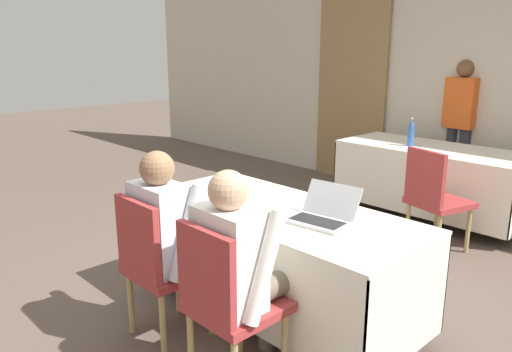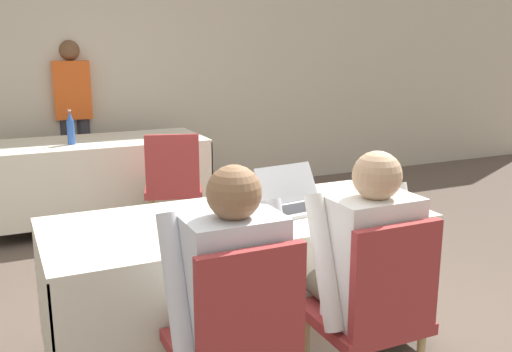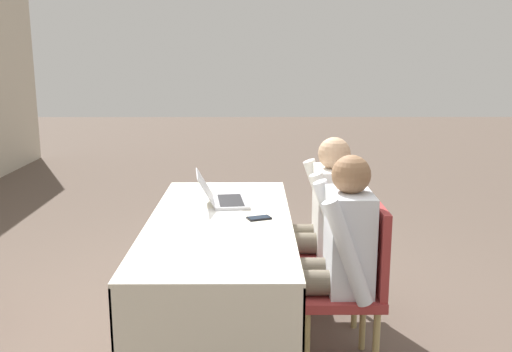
{
  "view_description": "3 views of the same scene",
  "coord_description": "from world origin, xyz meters",
  "px_view_note": "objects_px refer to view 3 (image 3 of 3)",
  "views": [
    {
      "loc": [
        2.05,
        -2.17,
        1.73
      ],
      "look_at": [
        0.0,
        -0.21,
        0.99
      ],
      "focal_mm": 35.0,
      "sensor_mm": 36.0,
      "label": 1
    },
    {
      "loc": [
        -1.05,
        -2.48,
        1.58
      ],
      "look_at": [
        0.0,
        -0.21,
        0.99
      ],
      "focal_mm": 40.0,
      "sensor_mm": 36.0,
      "label": 2
    },
    {
      "loc": [
        -3.12,
        -0.19,
        1.66
      ],
      "look_at": [
        0.0,
        -0.21,
        0.99
      ],
      "focal_mm": 40.0,
      "sensor_mm": 36.0,
      "label": 3
    }
  ],
  "objects_px": {
    "chair_near_left": "(352,279)",
    "person_white_shirt": "(320,217)",
    "chair_near_right": "(336,241)",
    "person_checkered_shirt": "(334,250)",
    "laptop": "(223,197)",
    "cell_phone": "(259,218)"
  },
  "relations": [
    {
      "from": "laptop",
      "to": "person_checkered_shirt",
      "type": "xyz_separation_m",
      "value": [
        -0.65,
        -0.61,
        -0.12
      ]
    },
    {
      "from": "chair_near_left",
      "to": "person_checkered_shirt",
      "type": "bearing_deg",
      "value": -90.0
    },
    {
      "from": "laptop",
      "to": "cell_phone",
      "type": "bearing_deg",
      "value": -153.4
    },
    {
      "from": "laptop",
      "to": "chair_near_left",
      "type": "relative_size",
      "value": 0.43
    },
    {
      "from": "chair_near_left",
      "to": "chair_near_right",
      "type": "relative_size",
      "value": 1.0
    },
    {
      "from": "chair_near_right",
      "to": "laptop",
      "type": "bearing_deg",
      "value": -92.46
    },
    {
      "from": "laptop",
      "to": "chair_near_right",
      "type": "height_order",
      "value": "laptop"
    },
    {
      "from": "chair_near_left",
      "to": "person_white_shirt",
      "type": "distance_m",
      "value": 0.64
    },
    {
      "from": "laptop",
      "to": "chair_near_right",
      "type": "relative_size",
      "value": 0.43
    },
    {
      "from": "chair_near_right",
      "to": "person_white_shirt",
      "type": "distance_m",
      "value": 0.19
    },
    {
      "from": "cell_phone",
      "to": "chair_near_right",
      "type": "relative_size",
      "value": 0.17
    },
    {
      "from": "chair_near_right",
      "to": "person_checkered_shirt",
      "type": "relative_size",
      "value": 0.78
    },
    {
      "from": "cell_phone",
      "to": "chair_near_left",
      "type": "height_order",
      "value": "chair_near_left"
    },
    {
      "from": "laptop",
      "to": "person_white_shirt",
      "type": "bearing_deg",
      "value": -99.71
    },
    {
      "from": "person_white_shirt",
      "to": "chair_near_left",
      "type": "bearing_deg",
      "value": 9.52
    },
    {
      "from": "person_checkered_shirt",
      "to": "person_white_shirt",
      "type": "height_order",
      "value": "same"
    },
    {
      "from": "person_checkered_shirt",
      "to": "chair_near_right",
      "type": "bearing_deg",
      "value": 170.48
    },
    {
      "from": "cell_phone",
      "to": "chair_near_left",
      "type": "xyz_separation_m",
      "value": [
        -0.31,
        -0.49,
        -0.25
      ]
    },
    {
      "from": "cell_phone",
      "to": "chair_near_right",
      "type": "height_order",
      "value": "chair_near_right"
    },
    {
      "from": "chair_near_left",
      "to": "person_white_shirt",
      "type": "bearing_deg",
      "value": -170.48
    },
    {
      "from": "laptop",
      "to": "cell_phone",
      "type": "height_order",
      "value": "laptop"
    },
    {
      "from": "laptop",
      "to": "person_checkered_shirt",
      "type": "distance_m",
      "value": 0.89
    }
  ]
}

